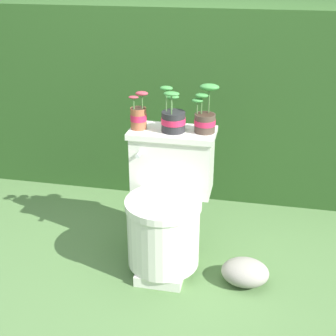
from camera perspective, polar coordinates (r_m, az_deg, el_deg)
name	(u,v)px	position (r m, az deg, el deg)	size (l,w,h in m)	color
ground_plane	(146,273)	(2.48, -2.66, -12.64)	(12.00, 12.00, 0.00)	#4C703D
hedge_backdrop	(191,89)	(3.43, 2.81, 9.62)	(4.05, 1.02, 1.22)	#284C1E
toilet	(167,207)	(2.38, -0.16, -4.79)	(0.44, 0.53, 0.69)	silver
potted_plant_left	(139,116)	(2.36, -3.61, 6.39)	(0.09, 0.08, 0.19)	#9E5638
potted_plant_midleft	(173,118)	(2.32, 0.62, 6.12)	(0.13, 0.13, 0.23)	#262628
potted_plant_middle	(205,116)	(2.32, 4.54, 6.28)	(0.13, 0.11, 0.24)	#47382D
garden_stone	(245,272)	(2.40, 9.37, -12.42)	(0.24, 0.19, 0.13)	gray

